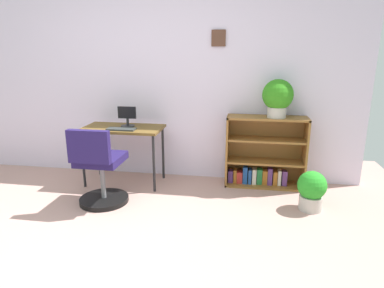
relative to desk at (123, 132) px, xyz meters
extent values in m
plane|color=tan|center=(0.24, -1.74, -0.64)|extent=(6.24, 6.24, 0.00)
cube|color=silver|center=(0.24, 0.41, 0.57)|extent=(5.20, 0.10, 2.40)
cube|color=#543427|center=(1.09, 0.34, 1.08)|extent=(0.16, 0.02, 0.19)
cube|color=brown|center=(0.00, 0.00, 0.05)|extent=(0.94, 0.51, 0.03)
cylinder|color=black|center=(-0.43, -0.21, -0.30)|extent=(0.03, 0.03, 0.67)
cylinder|color=black|center=(0.43, -0.21, -0.30)|extent=(0.03, 0.03, 0.67)
cylinder|color=black|center=(-0.43, 0.21, -0.30)|extent=(0.03, 0.03, 0.67)
cylinder|color=black|center=(0.43, 0.21, -0.30)|extent=(0.03, 0.03, 0.67)
cylinder|color=#262628|center=(0.05, 0.05, 0.07)|extent=(0.17, 0.17, 0.01)
cylinder|color=#262628|center=(0.05, 0.05, 0.12)|extent=(0.03, 0.03, 0.09)
cube|color=black|center=(0.05, 0.04, 0.24)|extent=(0.22, 0.02, 0.14)
cube|color=#2F3232|center=(0.04, -0.14, 0.07)|extent=(0.33, 0.14, 0.02)
cylinder|color=black|center=(-0.03, -0.57, -0.61)|extent=(0.52, 0.52, 0.05)
cylinder|color=slate|center=(-0.03, -0.57, -0.39)|extent=(0.05, 0.05, 0.40)
cube|color=#21184D|center=(-0.03, -0.57, -0.15)|extent=(0.44, 0.44, 0.08)
cube|color=#21184D|center=(-0.03, -0.82, 0.05)|extent=(0.42, 0.07, 0.33)
cube|color=brown|center=(1.24, 0.18, -0.21)|extent=(0.02, 0.30, 0.84)
cube|color=brown|center=(2.14, 0.18, -0.21)|extent=(0.02, 0.30, 0.84)
cube|color=brown|center=(1.69, 0.18, 0.20)|extent=(0.92, 0.30, 0.02)
cube|color=brown|center=(1.69, 0.18, -0.62)|extent=(0.92, 0.30, 0.02)
cube|color=brown|center=(1.69, 0.31, -0.21)|extent=(0.92, 0.02, 0.84)
cube|color=brown|center=(1.69, 0.18, -0.33)|extent=(0.88, 0.28, 0.02)
cube|color=brown|center=(1.69, 0.18, -0.06)|extent=(0.88, 0.28, 0.02)
cube|color=#593372|center=(1.29, 0.17, -0.54)|extent=(0.06, 0.10, 0.15)
cube|color=#99591E|center=(1.34, 0.17, -0.53)|extent=(0.04, 0.11, 0.16)
cube|color=#B22D28|center=(1.40, 0.17, -0.54)|extent=(0.07, 0.11, 0.14)
cube|color=#1E478C|center=(1.46, 0.17, -0.51)|extent=(0.05, 0.12, 0.21)
cube|color=#1E478C|center=(1.52, 0.17, -0.52)|extent=(0.04, 0.12, 0.18)
cube|color=beige|center=(1.57, 0.17, -0.52)|extent=(0.05, 0.12, 0.19)
cube|color=#237238|center=(1.63, 0.17, -0.52)|extent=(0.06, 0.10, 0.19)
cube|color=#99591E|center=(1.70, 0.17, -0.52)|extent=(0.06, 0.10, 0.18)
cube|color=#593372|center=(1.76, 0.17, -0.51)|extent=(0.05, 0.10, 0.20)
cube|color=#99591E|center=(1.82, 0.17, -0.53)|extent=(0.05, 0.12, 0.17)
cube|color=beige|center=(1.87, 0.17, -0.52)|extent=(0.04, 0.10, 0.19)
cube|color=#593372|center=(1.93, 0.17, -0.52)|extent=(0.06, 0.10, 0.18)
cylinder|color=#B7B2A8|center=(1.78, 0.16, 0.27)|extent=(0.21, 0.21, 0.12)
sphere|color=#2F841A|center=(1.78, 0.16, 0.47)|extent=(0.35, 0.35, 0.35)
cylinder|color=#B7B2A8|center=(2.13, -0.41, -0.56)|extent=(0.23, 0.23, 0.15)
sphere|color=green|center=(2.13, -0.41, -0.37)|extent=(0.29, 0.29, 0.29)
camera|label=1|loc=(1.44, -3.69, 0.93)|focal=31.20mm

